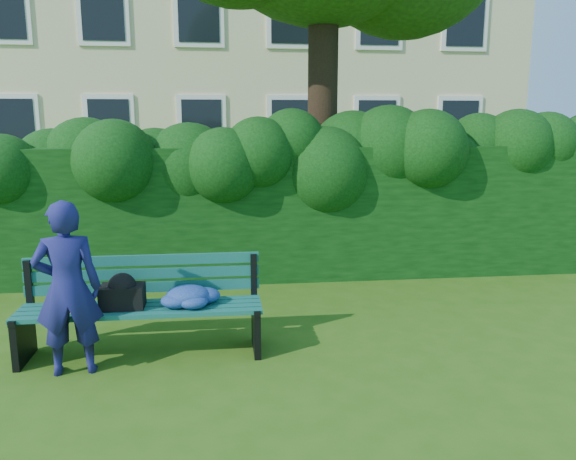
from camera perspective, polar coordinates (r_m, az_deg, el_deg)
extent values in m
plane|color=#2E5B12|center=(5.92, 0.70, -10.20)|extent=(80.00, 80.00, 0.00)
cube|color=white|center=(16.32, -26.08, 9.51)|extent=(1.30, 0.08, 1.60)
cube|color=black|center=(16.28, -26.13, 9.51)|extent=(1.05, 0.04, 1.35)
cube|color=white|center=(15.71, -17.66, 10.09)|extent=(1.30, 0.08, 1.60)
cube|color=black|center=(15.67, -17.69, 10.09)|extent=(1.05, 0.04, 1.35)
cube|color=white|center=(15.45, -8.74, 10.47)|extent=(1.30, 0.08, 1.60)
cube|color=black|center=(15.41, -8.75, 10.47)|extent=(1.05, 0.04, 1.35)
cube|color=white|center=(15.56, 0.28, 10.60)|extent=(1.30, 0.08, 1.60)
cube|color=black|center=(15.52, 0.30, 10.60)|extent=(1.05, 0.04, 1.35)
cube|color=white|center=(16.04, 8.96, 10.48)|extent=(1.30, 0.08, 1.60)
cube|color=black|center=(16.00, 9.00, 10.48)|extent=(1.05, 0.04, 1.35)
cube|color=white|center=(16.84, 16.97, 10.17)|extent=(1.30, 0.08, 1.60)
cube|color=black|center=(16.81, 17.03, 10.16)|extent=(1.05, 0.04, 1.35)
cube|color=white|center=(16.53, -26.96, 19.23)|extent=(1.30, 0.08, 1.60)
cube|color=black|center=(16.49, -27.00, 19.24)|extent=(1.05, 0.04, 1.35)
cube|color=white|center=(15.93, -18.29, 20.20)|extent=(1.30, 0.08, 1.60)
cube|color=black|center=(15.89, -18.32, 20.22)|extent=(1.05, 0.04, 1.35)
cube|color=white|center=(15.67, -9.06, 20.76)|extent=(1.30, 0.08, 1.60)
cube|color=black|center=(15.63, -9.07, 20.78)|extent=(1.05, 0.04, 1.35)
cube|color=white|center=(15.78, 0.29, 20.82)|extent=(1.30, 0.08, 1.60)
cube|color=black|center=(15.74, 0.31, 20.84)|extent=(1.05, 0.04, 1.35)
cube|color=white|center=(16.25, 9.28, 20.40)|extent=(1.30, 0.08, 1.60)
cube|color=black|center=(16.21, 9.32, 20.42)|extent=(1.05, 0.04, 1.35)
cube|color=white|center=(17.05, 17.54, 19.60)|extent=(1.30, 0.08, 1.60)
cube|color=black|center=(17.01, 17.60, 19.62)|extent=(1.05, 0.04, 1.35)
cube|color=black|center=(7.80, -1.40, 1.90)|extent=(10.00, 1.00, 1.80)
cylinder|color=black|center=(8.38, 3.55, 14.47)|extent=(0.43, 0.43, 5.28)
cube|color=#0F4B4B|center=(5.19, -14.94, -8.40)|extent=(2.20, 0.10, 0.04)
cube|color=#0F4B4B|center=(5.30, -14.77, -7.97)|extent=(2.20, 0.10, 0.04)
cube|color=#0F4B4B|center=(5.42, -14.60, -7.56)|extent=(2.20, 0.10, 0.04)
cube|color=#0F4B4B|center=(5.53, -14.44, -7.16)|extent=(2.20, 0.10, 0.04)
cube|color=#0F4B4B|center=(5.57, -14.40, -5.63)|extent=(2.20, 0.04, 0.10)
cube|color=#0F4B4B|center=(5.54, -14.45, -4.31)|extent=(2.20, 0.04, 0.10)
cube|color=#0F4B4B|center=(5.52, -14.50, -2.98)|extent=(2.20, 0.04, 0.10)
cube|color=black|center=(5.68, -25.27, -9.88)|extent=(0.06, 0.50, 0.44)
cube|color=black|center=(5.78, -24.83, -4.98)|extent=(0.06, 0.06, 0.45)
cube|color=black|center=(5.56, -25.62, -7.93)|extent=(0.06, 0.42, 0.05)
cube|color=black|center=(5.39, -3.28, -9.88)|extent=(0.06, 0.50, 0.44)
cube|color=black|center=(5.50, -3.50, -4.72)|extent=(0.06, 0.06, 0.45)
cube|color=black|center=(5.27, -3.27, -7.84)|extent=(0.06, 0.42, 0.05)
cube|color=white|center=(5.43, -21.64, -7.61)|extent=(0.18, 0.13, 0.02)
cube|color=black|center=(5.35, -16.46, -6.49)|extent=(0.39, 0.25, 0.21)
imported|color=navy|center=(5.11, -21.48, -5.55)|extent=(0.60, 0.44, 1.51)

